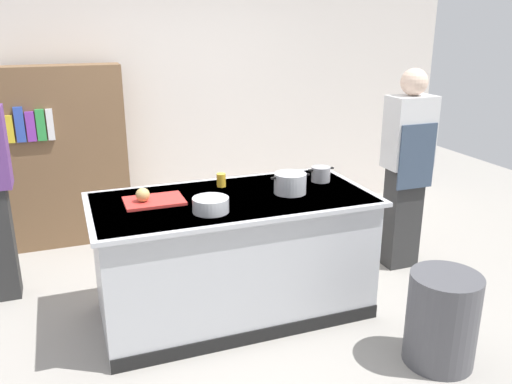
% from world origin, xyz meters
% --- Properties ---
extents(ground_plane, '(10.00, 10.00, 0.00)m').
position_xyz_m(ground_plane, '(0.00, 0.00, 0.00)').
color(ground_plane, '#9E9991').
extents(back_wall, '(6.40, 0.12, 3.00)m').
position_xyz_m(back_wall, '(0.00, 2.10, 1.50)').
color(back_wall, silver).
rests_on(back_wall, ground_plane).
extents(counter_island, '(1.98, 0.98, 0.90)m').
position_xyz_m(counter_island, '(0.00, -0.00, 0.47)').
color(counter_island, '#B7BABF').
rests_on(counter_island, ground_plane).
extents(cutting_board, '(0.40, 0.28, 0.02)m').
position_xyz_m(cutting_board, '(-0.53, 0.09, 0.91)').
color(cutting_board, red).
rests_on(cutting_board, counter_island).
extents(onion, '(0.10, 0.10, 0.10)m').
position_xyz_m(onion, '(-0.61, 0.07, 0.97)').
color(onion, tan).
rests_on(onion, cutting_board).
extents(stock_pot, '(0.30, 0.23, 0.15)m').
position_xyz_m(stock_pot, '(0.42, -0.05, 0.97)').
color(stock_pot, '#B7BABF').
rests_on(stock_pot, counter_island).
extents(sauce_pan, '(0.21, 0.15, 0.11)m').
position_xyz_m(sauce_pan, '(0.76, 0.13, 0.96)').
color(sauce_pan, '#99999E').
rests_on(sauce_pan, counter_island).
extents(mixing_bowl, '(0.24, 0.24, 0.10)m').
position_xyz_m(mixing_bowl, '(-0.22, -0.23, 0.95)').
color(mixing_bowl, '#B7BABF').
rests_on(mixing_bowl, counter_island).
extents(juice_cup, '(0.07, 0.07, 0.10)m').
position_xyz_m(juice_cup, '(-0.00, 0.27, 0.95)').
color(juice_cup, yellow).
rests_on(juice_cup, counter_island).
extents(trash_bin, '(0.44, 0.44, 0.61)m').
position_xyz_m(trash_bin, '(1.03, -1.04, 0.30)').
color(trash_bin, '#4C4C51').
rests_on(trash_bin, ground_plane).
extents(person_chef, '(0.38, 0.25, 1.72)m').
position_xyz_m(person_chef, '(1.62, 0.24, 0.91)').
color(person_chef, '#2E2E2E').
rests_on(person_chef, ground_plane).
extents(bookshelf, '(1.10, 0.31, 1.70)m').
position_xyz_m(bookshelf, '(-1.06, 1.80, 0.85)').
color(bookshelf, brown).
rests_on(bookshelf, ground_plane).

